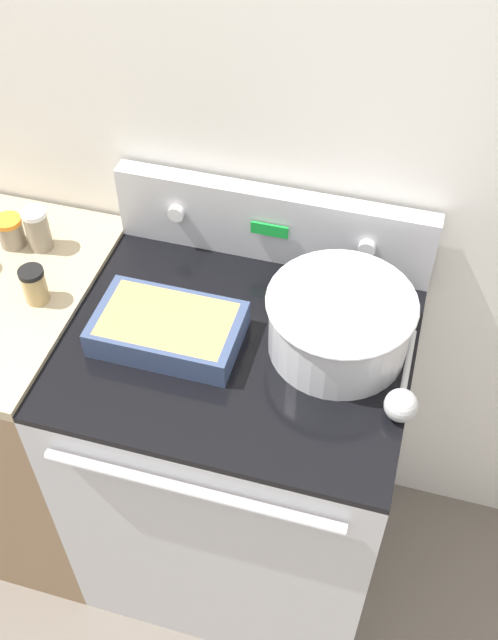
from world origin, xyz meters
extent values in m
cube|color=silver|center=(0.00, 0.68, 1.25)|extent=(8.00, 0.05, 2.50)
cube|color=#BCBCC1|center=(0.00, 0.32, 0.47)|extent=(0.77, 0.64, 0.93)
cube|color=black|center=(0.00, 0.32, 0.94)|extent=(0.77, 0.64, 0.02)
cylinder|color=silver|center=(0.00, -0.02, 0.87)|extent=(0.63, 0.02, 0.02)
cube|color=#BCBCC1|center=(0.00, 0.62, 1.05)|extent=(0.77, 0.05, 0.19)
cylinder|color=white|center=(-0.23, 0.58, 1.06)|extent=(0.04, 0.02, 0.04)
cylinder|color=white|center=(0.23, 0.58, 1.06)|extent=(0.04, 0.02, 0.04)
cube|color=green|center=(0.00, 0.59, 1.06)|extent=(0.09, 0.01, 0.03)
cube|color=#896B4C|center=(-0.65, 0.32, 0.47)|extent=(0.52, 0.64, 0.93)
cylinder|color=silver|center=(0.21, 0.37, 1.02)|extent=(0.30, 0.30, 0.15)
torus|color=silver|center=(0.21, 0.37, 1.09)|extent=(0.32, 0.32, 0.01)
cylinder|color=beige|center=(0.21, 0.37, 1.08)|extent=(0.28, 0.28, 0.02)
cube|color=#38476B|center=(-0.15, 0.29, 0.98)|extent=(0.32, 0.20, 0.07)
cube|color=tan|center=(-0.15, 0.29, 1.00)|extent=(0.28, 0.17, 0.04)
cylinder|color=#B7B7B7|center=(0.37, 0.33, 0.96)|extent=(0.01, 0.23, 0.01)
sphere|color=#B7B7B7|center=(0.37, 0.22, 0.98)|extent=(0.07, 0.07, 0.07)
cylinder|color=tan|center=(-0.48, 0.31, 1.00)|extent=(0.06, 0.06, 0.08)
cylinder|color=black|center=(-0.48, 0.31, 1.05)|extent=(0.06, 0.06, 0.01)
cylinder|color=gray|center=(-0.55, 0.48, 1.01)|extent=(0.06, 0.06, 0.10)
cylinder|color=white|center=(-0.55, 0.48, 1.07)|extent=(0.06, 0.06, 0.01)
cylinder|color=gray|center=(-0.63, 0.47, 1.00)|extent=(0.06, 0.06, 0.07)
cylinder|color=orange|center=(-0.63, 0.47, 1.03)|extent=(0.07, 0.07, 0.01)
camera|label=1|loc=(0.32, -0.72, 2.20)|focal=42.00mm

